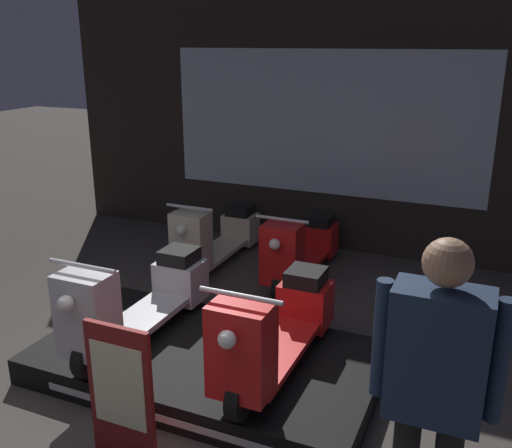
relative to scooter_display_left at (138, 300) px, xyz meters
The scene contains 8 objects.
shop_wall_back 3.42m from the scooter_display_left, 81.04° to the left, with size 6.97×0.09×3.20m.
display_platform 0.73m from the scooter_display_left, ahead, with size 2.61×1.45×0.21m.
scooter_display_left is the anchor object (origin of this frame).
scooter_display_right 1.17m from the scooter_display_left, ahead, with size 0.54×1.67×0.86m.
scooter_backrow_0 2.18m from the scooter_display_left, 100.76° to the left, with size 0.54×1.67×0.86m.
scooter_backrow_1 2.23m from the scooter_display_left, 73.72° to the left, with size 0.54×1.67×0.86m.
person_right_browsing 2.57m from the scooter_display_left, 22.24° to the right, with size 0.60×0.24×1.69m.
price_sign_board 1.15m from the scooter_display_left, 60.46° to the right, with size 0.45×0.04×0.92m.
Camera 1 is at (1.98, -2.39, 2.50)m, focal length 40.00 mm.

